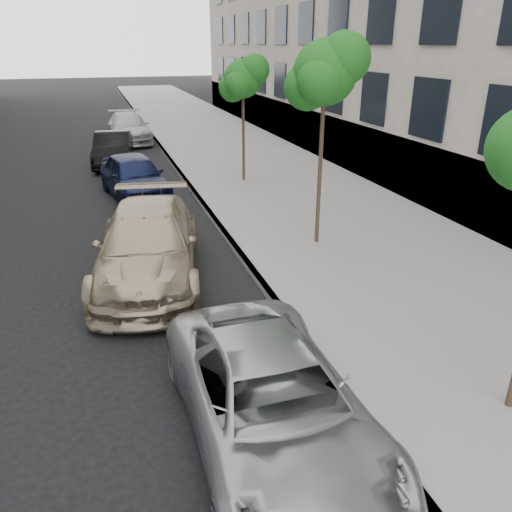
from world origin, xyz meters
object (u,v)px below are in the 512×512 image
minivan (273,402)px  sedan_blue (134,176)px  tree_mid (326,73)px  tree_far (244,79)px  sedan_rear (129,128)px  sedan_black (113,149)px  suv (148,245)px

minivan → sedan_blue: bearing=92.9°
tree_mid → sedan_blue: (-3.97, 5.85, -3.43)m
tree_mid → minivan: 7.72m
tree_far → sedan_rear: bearing=108.6°
tree_far → minivan: size_ratio=0.95×
tree_far → minivan: 13.29m
minivan → sedan_black: size_ratio=1.12×
sedan_rear → suv: bearing=-94.1°
suv → sedan_black: bearing=100.5°
tree_far → suv: size_ratio=0.82×
suv → sedan_blue: bearing=97.4°
sedan_black → suv: bearing=-81.8°
suv → sedan_rear: 16.93m
tree_mid → sedan_black: 12.39m
suv → sedan_rear: suv is taller
tree_far → sedan_rear: tree_far is taller
sedan_blue → sedan_black: 5.22m
tree_mid → sedan_blue: size_ratio=1.16×
minivan → suv: suv is taller
sedan_black → sedan_rear: 5.43m
tree_mid → sedan_blue: 7.86m
sedan_blue → suv: bearing=-101.7°
tree_mid → sedan_black: bearing=111.6°
tree_far → sedan_rear: (-3.33, 9.88, -2.92)m
minivan → sedan_rear: size_ratio=0.92×
minivan → sedan_blue: sedan_blue is taller
suv → sedan_rear: (0.92, 16.90, -0.04)m
sedan_blue → sedan_rear: size_ratio=0.85×
tree_mid → sedan_rear: tree_mid is taller
tree_mid → sedan_rear: (-3.33, 16.38, -3.43)m
sedan_black → minivan: bearing=-79.0°
sedan_rear → sedan_blue: bearing=-94.4°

